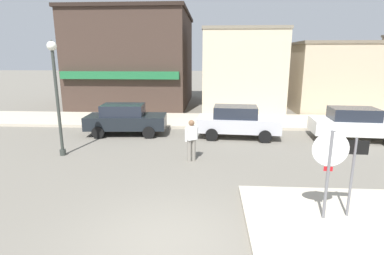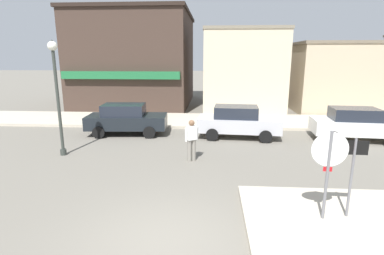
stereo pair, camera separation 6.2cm
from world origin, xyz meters
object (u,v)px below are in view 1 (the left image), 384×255
parked_car_nearest (126,119)px  pedestrian_crossing_near (191,139)px  parked_car_third (355,123)px  stop_sign (329,164)px  lamp_post (56,82)px  parked_car_second (237,121)px  one_way_sign (353,170)px

parked_car_nearest → pedestrian_crossing_near: size_ratio=2.55×
parked_car_third → pedestrian_crossing_near: size_ratio=2.56×
parked_car_third → stop_sign: bearing=-118.4°
lamp_post → parked_car_second: (7.32, 3.27, -2.15)m
pedestrian_crossing_near → lamp_post: bearing=176.1°
parked_car_second → lamp_post: bearing=-155.9°
stop_sign → lamp_post: bearing=152.3°
lamp_post → pedestrian_crossing_near: (5.28, -0.36, -2.09)m
one_way_sign → parked_car_nearest: bearing=134.0°
pedestrian_crossing_near → stop_sign: bearing=-50.8°
parked_car_second → parked_car_third: bearing=-1.8°
stop_sign → parked_car_nearest: size_ratio=0.56×
parked_car_nearest → parked_car_third: 11.22m
lamp_post → parked_car_third: bearing=13.5°
stop_sign → parked_car_second: size_ratio=0.56×
stop_sign → one_way_sign: bearing=12.3°
parked_car_second → parked_car_third: size_ratio=1.00×
parked_car_nearest → pedestrian_crossing_near: (3.63, -3.87, 0.06)m
stop_sign → parked_car_third: stop_sign is taller
parked_car_nearest → parked_car_second: (5.67, -0.24, 0.00)m
parked_car_nearest → parked_car_second: size_ratio=1.00×
one_way_sign → pedestrian_crossing_near: bearing=134.7°
stop_sign → one_way_sign: 0.65m
lamp_post → stop_sign: bearing=-27.7°
stop_sign → parked_car_second: 8.01m
parked_car_nearest → parked_car_third: bearing=-2.1°
pedestrian_crossing_near → parked_car_third: bearing=24.5°
parked_car_third → lamp_post: bearing=-166.5°
lamp_post → one_way_sign: bearing=-25.5°
lamp_post → parked_car_second: size_ratio=1.10×
stop_sign → parked_car_third: (4.15, 7.68, -0.71)m
one_way_sign → parked_car_third: bearing=64.9°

